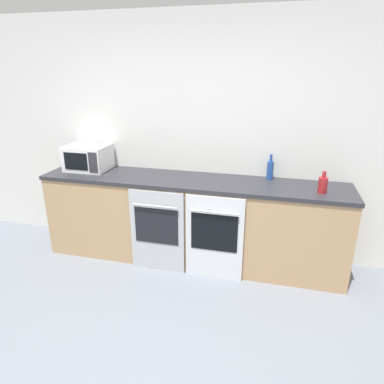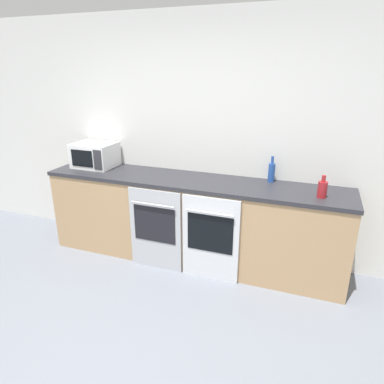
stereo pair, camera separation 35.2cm
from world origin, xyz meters
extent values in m
plane|color=slate|center=(0.00, 0.00, 0.00)|extent=(16.00, 16.00, 0.00)
cube|color=silver|center=(0.00, 2.06, 1.30)|extent=(10.00, 0.06, 2.60)
cube|color=tan|center=(0.00, 1.74, 0.45)|extent=(3.21, 0.59, 0.90)
cube|color=#28282D|center=(0.00, 1.74, 0.92)|extent=(3.23, 0.61, 0.04)
cube|color=#A8AAAF|center=(-0.29, 1.43, 0.44)|extent=(0.58, 0.03, 0.88)
cube|color=black|center=(-0.29, 1.41, 0.51)|extent=(0.46, 0.01, 0.39)
cylinder|color=#A8AAAF|center=(-0.29, 1.39, 0.74)|extent=(0.47, 0.02, 0.02)
cube|color=silver|center=(0.31, 1.43, 0.44)|extent=(0.58, 0.03, 0.88)
cube|color=black|center=(0.31, 1.41, 0.51)|extent=(0.46, 0.01, 0.39)
cylinder|color=silver|center=(0.31, 1.39, 0.74)|extent=(0.47, 0.02, 0.02)
cube|color=silver|center=(-1.23, 1.82, 1.08)|extent=(0.46, 0.38, 0.28)
cube|color=black|center=(-1.27, 1.62, 1.08)|extent=(0.28, 0.01, 0.19)
cube|color=#2D2D33|center=(-1.07, 1.62, 1.08)|extent=(0.10, 0.01, 0.22)
cylinder|color=#234793|center=(0.79, 1.94, 1.03)|extent=(0.07, 0.07, 0.19)
cylinder|color=#234793|center=(0.79, 1.94, 1.17)|extent=(0.03, 0.03, 0.08)
cylinder|color=maroon|center=(1.28, 1.64, 1.01)|extent=(0.08, 0.08, 0.15)
cylinder|color=maroon|center=(1.28, 1.64, 1.11)|extent=(0.03, 0.03, 0.06)
camera|label=1|loc=(0.85, -1.56, 2.03)|focal=32.00mm
camera|label=2|loc=(1.19, -1.46, 2.03)|focal=32.00mm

